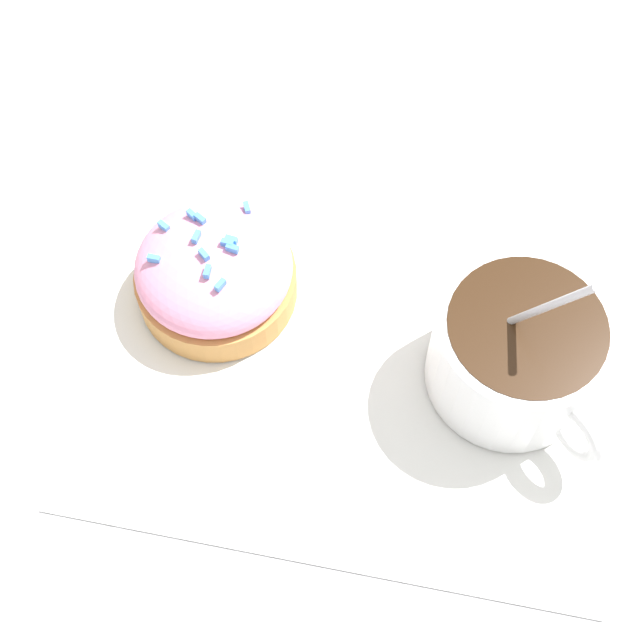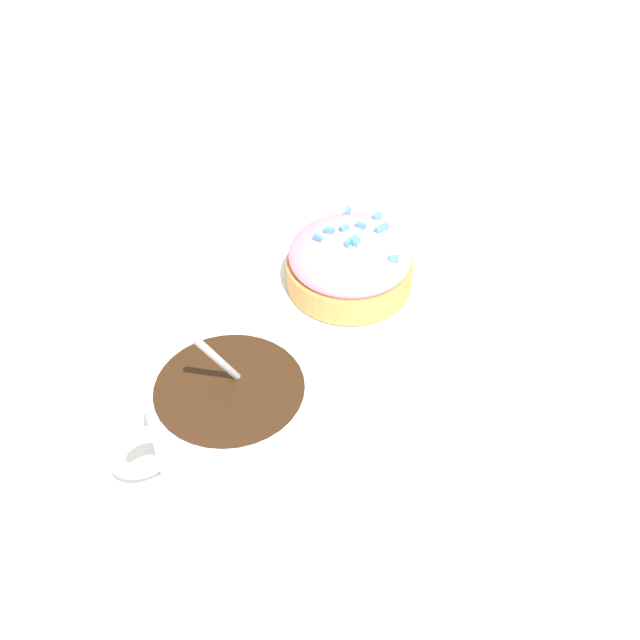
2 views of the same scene
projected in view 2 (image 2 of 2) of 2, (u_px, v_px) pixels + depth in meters
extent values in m
plane|color=#B2B2B7|center=(296.00, 362.00, 0.51)|extent=(3.00, 3.00, 0.00)
cube|color=white|center=(296.00, 360.00, 0.51)|extent=(0.32, 0.29, 0.00)
cylinder|color=white|center=(231.00, 423.00, 0.43)|extent=(0.09, 0.09, 0.06)
cylinder|color=#331E0F|center=(227.00, 393.00, 0.41)|extent=(0.08, 0.08, 0.01)
torus|color=white|center=(143.00, 453.00, 0.41)|extent=(0.03, 0.03, 0.04)
ellipsoid|color=silver|center=(206.00, 479.00, 0.43)|extent=(0.03, 0.02, 0.01)
cylinder|color=silver|center=(234.00, 375.00, 0.41)|extent=(0.06, 0.01, 0.11)
cylinder|color=#C18442|center=(349.00, 273.00, 0.56)|extent=(0.09, 0.09, 0.02)
ellipsoid|color=pink|center=(350.00, 254.00, 0.55)|extent=(0.09, 0.09, 0.04)
cube|color=#4C99EA|center=(384.00, 227.00, 0.54)|extent=(0.01, 0.01, 0.00)
cube|color=#4C99EA|center=(361.00, 225.00, 0.54)|extent=(0.00, 0.01, 0.00)
cube|color=#4C99EA|center=(349.00, 242.00, 0.52)|extent=(0.01, 0.00, 0.00)
cube|color=#4C99EA|center=(339.00, 227.00, 0.54)|extent=(0.01, 0.01, 0.00)
cube|color=#4C99EA|center=(318.00, 238.00, 0.53)|extent=(0.01, 0.01, 0.00)
cube|color=#4C99EA|center=(357.00, 242.00, 0.52)|extent=(0.01, 0.00, 0.00)
cube|color=#4C99EA|center=(379.00, 229.00, 0.54)|extent=(0.01, 0.01, 0.00)
cube|color=#4C99EA|center=(354.00, 239.00, 0.52)|extent=(0.01, 0.00, 0.00)
cube|color=#4C99EA|center=(377.00, 216.00, 0.55)|extent=(0.01, 0.01, 0.00)
cube|color=#4C99EA|center=(330.00, 230.00, 0.53)|extent=(0.00, 0.01, 0.00)
cube|color=#4C99EA|center=(394.00, 258.00, 0.52)|extent=(0.01, 0.01, 0.00)
cube|color=#4C99EA|center=(348.00, 211.00, 0.56)|extent=(0.01, 0.00, 0.00)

